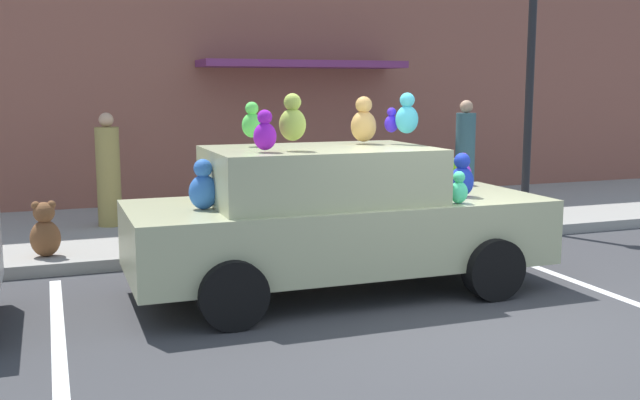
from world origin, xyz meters
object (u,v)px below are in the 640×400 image
street_lamp_post (530,69)px  pedestrian_near_shopfront (108,174)px  teddy_bear_on_sidewalk (45,231)px  plush_covered_car (335,217)px  pedestrian_walking_past (465,158)px

street_lamp_post → pedestrian_near_shopfront: size_ratio=2.24×
teddy_bear_on_sidewalk → street_lamp_post: size_ratio=0.18×
plush_covered_car → street_lamp_post: bearing=29.0°
street_lamp_post → pedestrian_walking_past: bearing=101.8°
street_lamp_post → plush_covered_car: bearing=-151.0°
pedestrian_near_shopfront → pedestrian_walking_past: (5.67, -0.43, 0.08)m
plush_covered_car → pedestrian_walking_past: 5.07m
plush_covered_car → pedestrian_walking_past: size_ratio=2.45×
plush_covered_car → teddy_bear_on_sidewalk: plush_covered_car is taller
teddy_bear_on_sidewalk → street_lamp_post: street_lamp_post is taller
street_lamp_post → pedestrian_near_shopfront: (-5.94, 1.74, -1.52)m
street_lamp_post → pedestrian_walking_past: 1.96m
street_lamp_post → pedestrian_walking_past: street_lamp_post is taller
plush_covered_car → street_lamp_post: street_lamp_post is taller
plush_covered_car → pedestrian_near_shopfront: 4.41m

